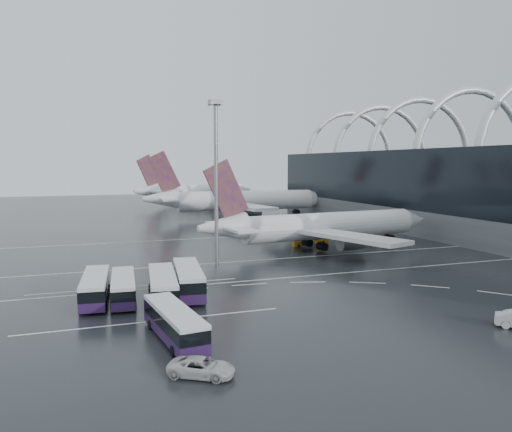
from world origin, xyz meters
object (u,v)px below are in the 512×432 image
object	(u,v)px
airliner_gate_c	(195,192)
gse_cart_belly_d	(369,240)
airliner_main	(319,227)
bus_row_near_b	(123,287)
gse_cart_belly_a	(322,240)
gse_cart_belly_b	(325,235)
bus_row_near_c	(163,286)
bus_row_far_b	(174,323)
gse_cart_belly_c	(298,244)
floodlight_mast	(216,162)
airliner_gate_b	(236,201)
van_curve_a	(202,367)
gse_cart_belly_e	(314,236)
bus_row_near_a	(95,287)
bus_row_near_d	(188,279)

from	to	relation	value
airliner_gate_c	gse_cart_belly_d	size ratio (longest dim) A/B	22.09
airliner_main	bus_row_near_b	distance (m)	46.72
bus_row_near_b	gse_cart_belly_a	distance (m)	53.27
gse_cart_belly_b	airliner_gate_c	bearing A→B (deg)	94.22
airliner_gate_c	gse_cart_belly_b	xyz separation A→B (m)	(7.39, -100.11, -4.53)
bus_row_near_b	bus_row_near_c	world-z (taller)	bus_row_near_c
bus_row_far_b	gse_cart_belly_d	size ratio (longest dim) A/B	5.09
airliner_gate_c	bus_row_far_b	world-z (taller)	airliner_gate_c
gse_cart_belly_c	airliner_main	bearing A→B (deg)	-58.50
gse_cart_belly_b	gse_cart_belly_c	world-z (taller)	gse_cart_belly_b
airliner_main	gse_cart_belly_d	world-z (taller)	airliner_main
gse_cart_belly_d	floodlight_mast	bearing A→B (deg)	-163.90
bus_row_near_c	gse_cart_belly_a	xyz separation A→B (m)	(38.53, 33.13, -1.16)
airliner_main	floodlight_mast	xyz separation A→B (m)	(-22.75, -7.89, 12.52)
bus_row_near_c	gse_cart_belly_c	world-z (taller)	bus_row_near_c
floodlight_mast	gse_cart_belly_a	size ratio (longest dim) A/B	10.76
bus_row_far_b	floodlight_mast	distance (m)	38.73
airliner_gate_b	van_curve_a	bearing A→B (deg)	-106.01
bus_row_near_c	floodlight_mast	xyz separation A→B (m)	(11.95, 19.10, 15.06)
gse_cart_belly_d	gse_cart_belly_e	xyz separation A→B (m)	(-7.55, 10.79, -0.16)
bus_row_far_b	gse_cart_belly_d	xyz separation A→B (m)	(48.74, 43.42, -1.00)
airliner_gate_b	bus_row_near_a	distance (m)	95.46
bus_row_near_a	bus_row_near_d	world-z (taller)	bus_row_near_d
gse_cart_belly_a	gse_cart_belly_c	xyz separation A→B (m)	(-6.42, -1.90, -0.17)
floodlight_mast	gse_cart_belly_b	world-z (taller)	floodlight_mast
bus_row_near_c	bus_row_far_b	xyz separation A→B (m)	(-1.12, -14.03, -0.16)
airliner_gate_c	bus_row_far_b	size ratio (longest dim) A/B	4.34
bus_row_near_d	bus_row_far_b	bearing A→B (deg)	170.91
bus_row_far_b	gse_cart_belly_c	xyz separation A→B (m)	(33.23, 45.26, -1.16)
airliner_main	gse_cart_belly_b	distance (m)	16.26
bus_row_far_b	van_curve_a	distance (m)	8.98
bus_row_near_c	gse_cart_belly_c	size ratio (longest dim) A/B	7.38
airliner_gate_b	bus_row_near_c	distance (m)	94.49
gse_cart_belly_e	bus_row_near_d	bearing A→B (deg)	-133.93
bus_row_near_a	van_curve_a	bearing A→B (deg)	-159.01
gse_cart_belly_d	airliner_gate_b	bearing A→B (deg)	100.89
gse_cart_belly_a	gse_cart_belly_e	world-z (taller)	gse_cart_belly_a
airliner_gate_b	bus_row_far_b	bearing A→B (deg)	-107.78
airliner_gate_b	floodlight_mast	distance (m)	73.24
bus_row_near_d	floodlight_mast	world-z (taller)	floodlight_mast
gse_cart_belly_c	bus_row_far_b	bearing A→B (deg)	-126.29
bus_row_near_a	gse_cart_belly_d	bearing A→B (deg)	-58.87
floodlight_mast	gse_cart_belly_b	xyz separation A→B (m)	(31.04, 21.34, -16.37)
bus_row_near_a	gse_cart_belly_c	distance (m)	49.11
bus_row_near_a	gse_cart_belly_e	xyz separation A→B (m)	(47.84, 37.58, -1.23)
airliner_main	gse_cart_belly_a	bearing A→B (deg)	51.92
bus_row_far_b	floodlight_mast	xyz separation A→B (m)	(13.08, 33.12, 15.22)
airliner_gate_b	gse_cart_belly_e	xyz separation A→B (m)	(3.56, -46.91, -4.61)
bus_row_near_c	gse_cart_belly_e	xyz separation A→B (m)	(40.07, 40.18, -1.33)
bus_row_near_d	van_curve_a	distance (m)	25.74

